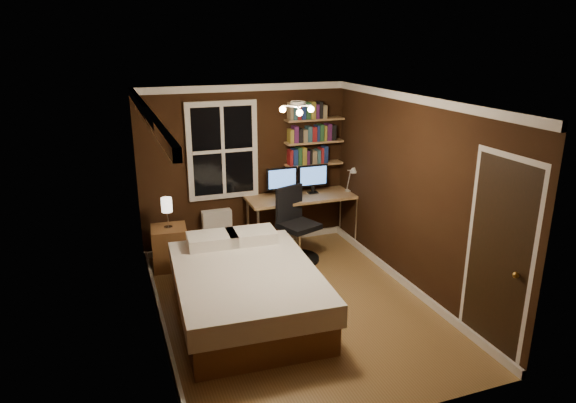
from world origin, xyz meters
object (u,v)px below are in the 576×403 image
object	(u,v)px
monitor_left	(282,182)
monitor_right	(313,179)
office_chair	(296,232)
bedside_lamp	(167,213)
desk	(303,200)
nightstand	(170,247)
desk_lamp	(351,179)
radiator	(217,231)
bed	(246,290)

from	to	relation	value
monitor_left	monitor_right	world-z (taller)	same
monitor_left	office_chair	bearing A→B (deg)	-87.37
bedside_lamp	desk	bearing A→B (deg)	2.93
nightstand	monitor_right	distance (m)	2.40
bedside_lamp	monitor_left	bearing A→B (deg)	6.23
desk_lamp	radiator	bearing A→B (deg)	171.32
monitor_right	desk_lamp	xyz separation A→B (m)	(0.57, -0.18, -0.01)
bed	office_chair	bearing A→B (deg)	52.22
desk_lamp	office_chair	xyz separation A→B (m)	(-1.06, -0.37, -0.61)
radiator	office_chair	world-z (taller)	office_chair
bed	radiator	size ratio (longest dim) A/B	3.47
desk	desk_lamp	xyz separation A→B (m)	(0.78, -0.09, 0.28)
bed	bedside_lamp	size ratio (longest dim) A/B	5.27
desk	radiator	bearing A→B (deg)	170.15
monitor_right	office_chair	world-z (taller)	monitor_right
radiator	office_chair	size ratio (longest dim) A/B	0.60
monitor_left	desk_lamp	bearing A→B (deg)	-9.31
desk	office_chair	distance (m)	0.64
bedside_lamp	desk_lamp	distance (m)	2.85
nightstand	office_chair	size ratio (longest dim) A/B	0.55
bedside_lamp	desk	world-z (taller)	bedside_lamp
desk_lamp	office_chair	distance (m)	1.28
desk_lamp	nightstand	bearing A→B (deg)	-179.71
nightstand	bedside_lamp	distance (m)	0.52
office_chair	bedside_lamp	bearing A→B (deg)	148.12
nightstand	desk	xyz separation A→B (m)	(2.07, 0.11, 0.46)
monitor_right	desk_lamp	distance (m)	0.60
office_chair	monitor_left	bearing A→B (deg)	72.17
office_chair	desk_lamp	bearing A→B (deg)	-0.94
bed	monitor_right	xyz separation A→B (m)	(1.61, 1.85, 0.72)
desk	bedside_lamp	bearing A→B (deg)	-177.07
bedside_lamp	radiator	distance (m)	0.96
bedside_lamp	radiator	bearing A→B (deg)	23.60
monitor_left	radiator	bearing A→B (deg)	172.01
monitor_left	nightstand	bearing A→B (deg)	-173.77
bed	bedside_lamp	world-z (taller)	bedside_lamp
nightstand	monitor_left	bearing A→B (deg)	11.44
desk	monitor_right	distance (m)	0.36
radiator	monitor_right	size ratio (longest dim) A/B	1.36
bed	nightstand	world-z (taller)	bed
nightstand	radiator	xyz separation A→B (m)	(0.76, 0.33, 0.03)
radiator	monitor_left	world-z (taller)	monitor_left
desk	desk_lamp	distance (m)	0.83
desk_lamp	office_chair	size ratio (longest dim) A/B	0.40
nightstand	bedside_lamp	xyz separation A→B (m)	(0.00, 0.00, 0.52)
monitor_left	desk_lamp	size ratio (longest dim) A/B	1.10
monitor_right	nightstand	bearing A→B (deg)	-175.17
nightstand	office_chair	distance (m)	1.83
bedside_lamp	monitor_right	size ratio (longest dim) A/B	0.90
bedside_lamp	monitor_right	distance (m)	2.29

